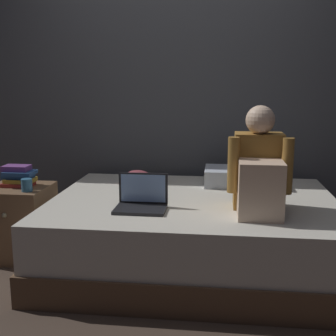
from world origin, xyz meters
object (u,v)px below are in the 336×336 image
object	(u,v)px
person_sitting	(259,172)
mug	(27,185)
laptop	(142,200)
pillow	(241,177)
clothes_pile	(137,179)
book_stack	(19,176)
bed	(193,233)
nightstand	(20,222)

from	to	relation	value
person_sitting	mug	size ratio (longest dim) A/B	7.28
laptop	pillow	size ratio (longest dim) A/B	0.57
clothes_pile	mug	bearing A→B (deg)	-149.40
book_stack	clothes_pile	xyz separation A→B (m)	(0.83, 0.27, -0.06)
person_sitting	book_stack	bearing A→B (deg)	169.84
person_sitting	clothes_pile	distance (m)	1.07
pillow	laptop	bearing A→B (deg)	-131.20
bed	clothes_pile	distance (m)	0.64
person_sitting	mug	distance (m)	1.60
person_sitting	pillow	world-z (taller)	person_sitting
book_stack	pillow	bearing A→B (deg)	13.73
laptop	mug	xyz separation A→B (m)	(-0.85, 0.20, 0.03)
person_sitting	clothes_pile	world-z (taller)	person_sitting
nightstand	clothes_pile	bearing A→B (deg)	19.56
nightstand	mug	xyz separation A→B (m)	(0.13, -0.12, 0.31)
nightstand	clothes_pile	xyz separation A→B (m)	(0.83, 0.30, 0.28)
laptop	clothes_pile	size ratio (longest dim) A/B	1.33
nightstand	mug	bearing A→B (deg)	-42.69
nightstand	laptop	size ratio (longest dim) A/B	1.68
clothes_pile	nightstand	bearing A→B (deg)	-160.44
laptop	nightstand	bearing A→B (deg)	162.04
mug	clothes_pile	distance (m)	0.82
pillow	mug	world-z (taller)	same
bed	book_stack	xyz separation A→B (m)	(-1.30, 0.05, 0.36)
pillow	mug	distance (m)	1.61
nightstand	clothes_pile	world-z (taller)	clothes_pile
mug	laptop	bearing A→B (deg)	-13.12
person_sitting	nightstand	bearing A→B (deg)	170.78
laptop	mug	size ratio (longest dim) A/B	3.56
laptop	pillow	world-z (taller)	laptop
person_sitting	book_stack	world-z (taller)	person_sitting
nightstand	book_stack	bearing A→B (deg)	89.41
person_sitting	laptop	size ratio (longest dim) A/B	2.05
nightstand	pillow	size ratio (longest dim) A/B	0.96
laptop	pillow	xyz separation A→B (m)	(0.66, 0.75, 0.01)
pillow	book_stack	xyz separation A→B (m)	(-1.64, -0.40, 0.05)
person_sitting	clothes_pile	xyz separation A→B (m)	(-0.88, 0.57, -0.20)
bed	book_stack	bearing A→B (deg)	177.82
nightstand	clothes_pile	distance (m)	0.93
laptop	book_stack	xyz separation A→B (m)	(-0.98, 0.35, 0.06)
nightstand	person_sitting	distance (m)	1.80
pillow	book_stack	world-z (taller)	book_stack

